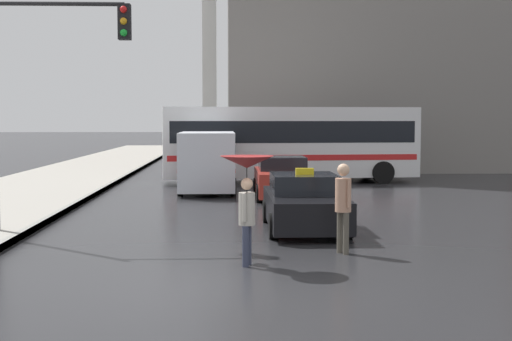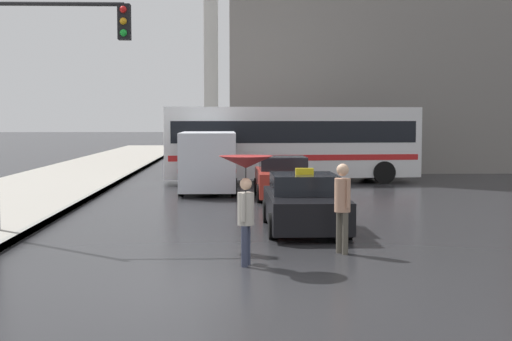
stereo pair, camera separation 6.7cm
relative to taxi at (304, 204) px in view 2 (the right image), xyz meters
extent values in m
plane|color=#262628|center=(-1.65, -5.98, -0.64)|extent=(300.00, 300.00, 0.00)
cube|color=black|center=(0.00, -0.04, -0.11)|extent=(1.80, 4.33, 0.73)
cube|color=black|center=(0.00, 0.17, 0.49)|extent=(1.58, 1.95, 0.47)
cylinder|color=black|center=(0.85, -1.38, -0.34)|extent=(0.20, 0.60, 0.60)
cylinder|color=black|center=(-0.86, -1.38, -0.34)|extent=(0.20, 0.60, 0.60)
cylinder|color=black|center=(0.85, 1.30, -0.34)|extent=(0.20, 0.60, 0.60)
cylinder|color=black|center=(-0.86, 1.30, -0.34)|extent=(0.20, 0.60, 0.60)
cube|color=yellow|center=(0.00, -0.04, 0.81)|extent=(0.44, 0.16, 0.16)
cube|color=#A52D23|center=(0.01, 7.07, -0.07)|extent=(1.80, 4.08, 0.81)
cube|color=black|center=(0.01, 7.27, 0.56)|extent=(1.58, 1.84, 0.46)
cylinder|color=black|center=(0.87, 5.80, -0.34)|extent=(0.20, 0.60, 0.60)
cylinder|color=black|center=(-0.84, 5.80, -0.34)|extent=(0.20, 0.60, 0.60)
cylinder|color=black|center=(0.87, 8.34, -0.34)|extent=(0.20, 0.60, 0.60)
cylinder|color=black|center=(-0.84, 8.34, -0.34)|extent=(0.20, 0.60, 0.60)
cube|color=silver|center=(-2.64, 9.69, 0.57)|extent=(2.04, 5.44, 2.09)
cube|color=black|center=(-2.64, 9.69, 0.94)|extent=(2.06, 5.00, 0.54)
cube|color=red|center=(-2.64, 9.69, 0.31)|extent=(2.07, 5.22, 0.14)
cylinder|color=black|center=(-1.68, 8.07, -0.32)|extent=(0.20, 0.63, 0.63)
cylinder|color=black|center=(-3.58, 8.06, -0.32)|extent=(0.20, 0.63, 0.63)
cylinder|color=black|center=(-1.70, 11.32, -0.32)|extent=(0.20, 0.63, 0.63)
cylinder|color=black|center=(-3.60, 11.31, -0.32)|extent=(0.20, 0.63, 0.63)
cube|color=silver|center=(0.81, 13.35, 1.12)|extent=(11.09, 3.51, 2.98)
cube|color=black|center=(0.81, 13.35, 1.57)|extent=(10.55, 3.48, 0.91)
cube|color=red|center=(0.81, 13.35, 0.50)|extent=(10.77, 3.50, 0.24)
cylinder|color=black|center=(4.50, 14.90, -0.16)|extent=(0.98, 0.37, 0.96)
cylinder|color=black|center=(4.72, 12.51, -0.16)|extent=(0.98, 0.37, 0.96)
cylinder|color=black|center=(-2.83, 14.22, -0.16)|extent=(0.98, 0.37, 0.96)
cylinder|color=black|center=(-2.61, 11.83, -0.16)|extent=(0.98, 0.37, 0.96)
cylinder|color=#2D3347|center=(-1.57, -4.44, -0.26)|extent=(0.15, 0.15, 0.76)
cylinder|color=#2D3347|center=(-1.51, -4.23, -0.26)|extent=(0.15, 0.15, 0.76)
cylinder|color=gray|center=(-1.54, -4.34, 0.43)|extent=(0.38, 0.38, 0.60)
sphere|color=#DBAD89|center=(-1.54, -4.34, 0.89)|extent=(0.22, 0.22, 0.22)
cylinder|color=gray|center=(-1.59, -4.52, 0.47)|extent=(0.09, 0.09, 0.51)
cylinder|color=gray|center=(-1.49, -4.15, 0.47)|extent=(0.09, 0.09, 0.51)
cone|color=maroon|center=(-1.54, -4.34, 1.29)|extent=(0.99, 0.99, 0.22)
cylinder|color=black|center=(-1.54, -4.34, 0.96)|extent=(0.02, 0.02, 0.66)
cube|color=white|center=(-1.52, -4.06, -0.22)|extent=(0.14, 0.20, 0.28)
cylinder|color=#4C473D|center=(0.39, -3.11, -0.21)|extent=(0.16, 0.16, 0.85)
cylinder|color=#4C473D|center=(0.48, -3.31, -0.21)|extent=(0.16, 0.16, 0.85)
cylinder|color=tan|center=(0.43, -3.21, 0.55)|extent=(0.43, 0.43, 0.68)
sphere|color=#DBAD89|center=(0.43, -3.21, 1.07)|extent=(0.25, 0.25, 0.25)
cylinder|color=tan|center=(0.35, -3.03, 0.60)|extent=(0.09, 0.09, 0.57)
cylinder|color=tan|center=(0.52, -3.39, 0.60)|extent=(0.09, 0.09, 0.57)
cylinder|color=black|center=(-5.72, -0.92, 4.69)|extent=(2.98, 0.10, 0.10)
cube|color=black|center=(-4.23, -0.92, 4.29)|extent=(0.28, 0.28, 0.80)
sphere|color=red|center=(-4.23, -1.08, 4.55)|extent=(0.16, 0.16, 0.16)
sphere|color=orange|center=(-4.23, -1.08, 4.29)|extent=(0.16, 0.16, 0.16)
sphere|color=green|center=(-4.23, -1.08, 4.03)|extent=(0.16, 0.16, 0.16)
cube|color=white|center=(-3.02, 29.26, 7.60)|extent=(0.90, 0.90, 16.48)
camera|label=1|loc=(-1.91, -17.41, 2.07)|focal=50.00mm
camera|label=2|loc=(-1.85, -17.41, 2.07)|focal=50.00mm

